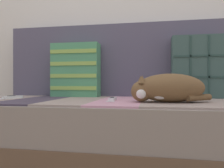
{
  "coord_description": "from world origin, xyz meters",
  "views": [
    {
      "loc": [
        0.19,
        -1.3,
        0.47
      ],
      "look_at": [
        -0.05,
        0.02,
        0.46
      ],
      "focal_mm": 35.0,
      "sensor_mm": 36.0,
      "label": 1
    }
  ],
  "objects_px": {
    "game_remote_far": "(112,99)",
    "couch": "(121,128)",
    "game_remote_near": "(12,97)",
    "throw_pillow_quilted": "(198,67)",
    "throw_pillow_striped": "(76,70)",
    "sleeping_cat": "(167,88)"
  },
  "relations": [
    {
      "from": "throw_pillow_striped",
      "to": "game_remote_near",
      "type": "height_order",
      "value": "throw_pillow_striped"
    },
    {
      "from": "sleeping_cat",
      "to": "game_remote_near",
      "type": "height_order",
      "value": "sleeping_cat"
    },
    {
      "from": "throw_pillow_quilted",
      "to": "throw_pillow_striped",
      "type": "distance_m",
      "value": 0.91
    },
    {
      "from": "sleeping_cat",
      "to": "throw_pillow_quilted",
      "type": "bearing_deg",
      "value": 58.78
    },
    {
      "from": "throw_pillow_quilted",
      "to": "couch",
      "type": "bearing_deg",
      "value": -155.25
    },
    {
      "from": "couch",
      "to": "throw_pillow_quilted",
      "type": "relative_size",
      "value": 4.62
    },
    {
      "from": "throw_pillow_quilted",
      "to": "sleeping_cat",
      "type": "bearing_deg",
      "value": -121.22
    },
    {
      "from": "couch",
      "to": "throw_pillow_quilted",
      "type": "height_order",
      "value": "throw_pillow_quilted"
    },
    {
      "from": "game_remote_far",
      "to": "couch",
      "type": "bearing_deg",
      "value": 69.47
    },
    {
      "from": "throw_pillow_quilted",
      "to": "sleeping_cat",
      "type": "relative_size",
      "value": 1.0
    },
    {
      "from": "game_remote_near",
      "to": "throw_pillow_striped",
      "type": "bearing_deg",
      "value": 40.81
    },
    {
      "from": "couch",
      "to": "game_remote_far",
      "type": "bearing_deg",
      "value": -110.53
    },
    {
      "from": "throw_pillow_striped",
      "to": "sleeping_cat",
      "type": "bearing_deg",
      "value": -30.91
    },
    {
      "from": "game_remote_near",
      "to": "throw_pillow_quilted",
      "type": "bearing_deg",
      "value": 13.48
    },
    {
      "from": "sleeping_cat",
      "to": "game_remote_far",
      "type": "distance_m",
      "value": 0.33
    },
    {
      "from": "couch",
      "to": "game_remote_far",
      "type": "xyz_separation_m",
      "value": [
        -0.04,
        -0.11,
        0.19
      ]
    },
    {
      "from": "couch",
      "to": "throw_pillow_quilted",
      "type": "xyz_separation_m",
      "value": [
        0.52,
        0.24,
        0.4
      ]
    },
    {
      "from": "throw_pillow_quilted",
      "to": "throw_pillow_striped",
      "type": "xyz_separation_m",
      "value": [
        -0.91,
        -0.0,
        -0.01
      ]
    },
    {
      "from": "throw_pillow_quilted",
      "to": "sleeping_cat",
      "type": "height_order",
      "value": "throw_pillow_quilted"
    },
    {
      "from": "sleeping_cat",
      "to": "game_remote_far",
      "type": "height_order",
      "value": "sleeping_cat"
    },
    {
      "from": "throw_pillow_quilted",
      "to": "game_remote_near",
      "type": "relative_size",
      "value": 2.31
    },
    {
      "from": "couch",
      "to": "game_remote_near",
      "type": "bearing_deg",
      "value": -175.1
    }
  ]
}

